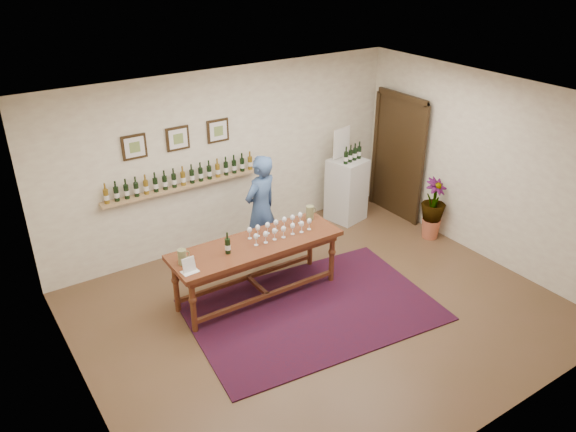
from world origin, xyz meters
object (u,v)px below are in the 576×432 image
tasting_table (257,251)px  person (261,209)px  display_pedestal (347,190)px  potted_plant (433,209)px

tasting_table → person: (0.58, 0.83, 0.13)m
tasting_table → person: size_ratio=1.40×
display_pedestal → potted_plant: 1.52m
tasting_table → potted_plant: size_ratio=2.66×
tasting_table → display_pedestal: bearing=25.8°
tasting_table → display_pedestal: display_pedestal is taller
display_pedestal → potted_plant: display_pedestal is taller
person → display_pedestal: bearing=173.6°
display_pedestal → potted_plant: size_ratio=1.24×
person → potted_plant: bearing=143.3°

